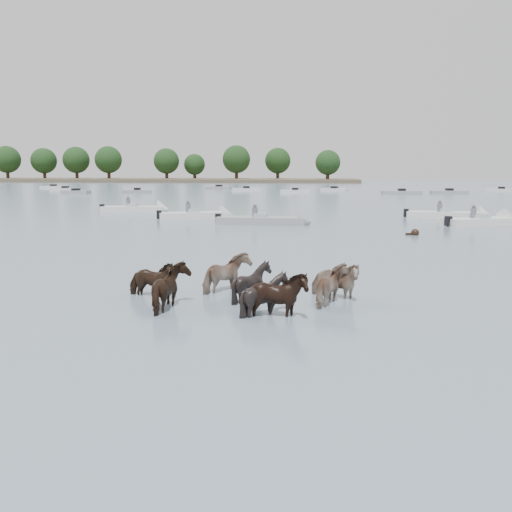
# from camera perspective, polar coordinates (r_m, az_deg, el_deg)

# --- Properties ---
(ground) EXTENTS (400.00, 400.00, 0.00)m
(ground) POSITION_cam_1_polar(r_m,az_deg,el_deg) (12.08, 2.13, -7.54)
(ground) COLOR slate
(ground) RESTS_ON ground
(shoreline) EXTENTS (160.00, 30.00, 1.00)m
(shoreline) POSITION_cam_1_polar(r_m,az_deg,el_deg) (176.50, -16.35, 7.75)
(shoreline) COLOR #4C4233
(shoreline) RESTS_ON ground
(pony_herd) EXTENTS (6.62, 3.80, 1.37)m
(pony_herd) POSITION_cam_1_polar(r_m,az_deg,el_deg) (14.08, -0.87, -3.42)
(pony_herd) COLOR black
(pony_herd) RESTS_ON ground
(swimming_pony) EXTENTS (0.72, 0.44, 0.44)m
(swimming_pony) POSITION_cam_1_polar(r_m,az_deg,el_deg) (30.25, 16.43, 2.34)
(swimming_pony) COLOR black
(swimming_pony) RESTS_ON ground
(motorboat_a) EXTENTS (5.59, 3.54, 1.92)m
(motorboat_a) POSITION_cam_1_polar(r_m,az_deg,el_deg) (39.31, -5.53, 4.32)
(motorboat_a) COLOR silver
(motorboat_a) RESTS_ON ground
(motorboat_b) EXTENTS (6.35, 1.80, 1.92)m
(motorboat_b) POSITION_cam_1_polar(r_m,az_deg,el_deg) (34.78, 1.85, 3.74)
(motorboat_b) COLOR gray
(motorboat_b) RESTS_ON ground
(motorboat_c) EXTENTS (6.18, 1.89, 1.92)m
(motorboat_c) POSITION_cam_1_polar(r_m,az_deg,el_deg) (41.87, 20.49, 4.07)
(motorboat_c) COLOR silver
(motorboat_c) RESTS_ON ground
(motorboat_d) EXTENTS (5.31, 3.57, 1.92)m
(motorboat_d) POSITION_cam_1_polar(r_m,az_deg,el_deg) (37.44, 23.51, 3.37)
(motorboat_d) COLOR silver
(motorboat_d) RESTS_ON ground
(motorboat_f) EXTENTS (5.87, 2.44, 1.92)m
(motorboat_f) POSITION_cam_1_polar(r_m,az_deg,el_deg) (46.45, -11.98, 4.89)
(motorboat_f) COLOR silver
(motorboat_f) RESTS_ON ground
(distant_flotilla) EXTENTS (107.40, 24.71, 0.93)m
(distant_flotilla) POSITION_cam_1_polar(r_m,az_deg,el_deg) (87.76, 7.81, 6.90)
(distant_flotilla) COLOR silver
(distant_flotilla) RESTS_ON ground
(treeline) EXTENTS (149.27, 22.20, 11.69)m
(treeline) POSITION_cam_1_polar(r_m,az_deg,el_deg) (179.77, -17.63, 9.62)
(treeline) COLOR #382619
(treeline) RESTS_ON ground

